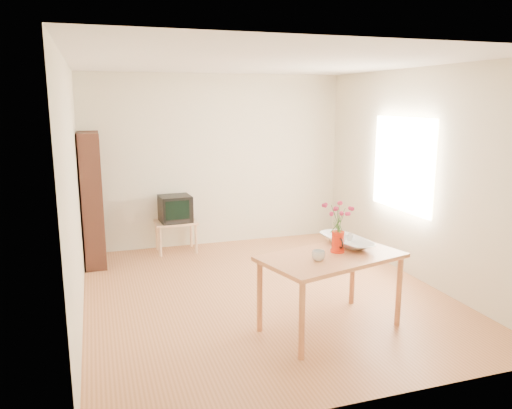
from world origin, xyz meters
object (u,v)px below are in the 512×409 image
object	(u,v)px
pitcher	(338,243)
television	(175,208)
table	(331,264)
mug	(319,256)
bowl	(347,224)

from	to	relation	value
pitcher	television	bearing A→B (deg)	116.15
table	mug	distance (m)	0.26
table	bowl	world-z (taller)	bowl
table	mug	xyz separation A→B (m)	(-0.19, -0.12, 0.13)
table	bowl	bearing A→B (deg)	25.90
bowl	television	world-z (taller)	bowl
table	bowl	size ratio (longest dim) A/B	3.19
bowl	television	bearing A→B (deg)	115.60
table	television	world-z (taller)	television
pitcher	television	size ratio (longest dim) A/B	0.46
table	television	xyz separation A→B (m)	(-1.02, 3.03, -0.01)
television	pitcher	bearing A→B (deg)	-73.13
pitcher	bowl	distance (m)	0.31
mug	television	distance (m)	3.26
table	mug	bearing A→B (deg)	-164.12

